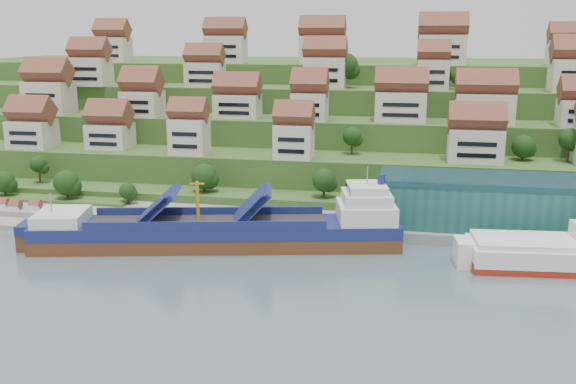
# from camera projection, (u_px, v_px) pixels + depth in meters

# --- Properties ---
(ground) EXTENTS (300.00, 300.00, 0.00)m
(ground) POSITION_uv_depth(u_px,v_px,m) (260.00, 249.00, 123.17)
(ground) COLOR slate
(ground) RESTS_ON ground
(quay) EXTENTS (180.00, 14.00, 2.20)m
(quay) POSITION_uv_depth(u_px,v_px,m) (369.00, 227.00, 133.64)
(quay) COLOR gray
(quay) RESTS_ON ground
(pebble_beach) EXTENTS (45.00, 20.00, 1.00)m
(pebble_beach) POSITION_uv_depth(u_px,v_px,m) (22.00, 214.00, 144.87)
(pebble_beach) COLOR gray
(pebble_beach) RESTS_ON ground
(hillside) EXTENTS (260.00, 128.00, 31.00)m
(hillside) POSITION_uv_depth(u_px,v_px,m) (328.00, 123.00, 219.43)
(hillside) COLOR #2D4C1E
(hillside) RESTS_ON ground
(hillside_village) EXTENTS (156.62, 63.32, 28.92)m
(hillside_village) POSITION_uv_depth(u_px,v_px,m) (311.00, 91.00, 176.50)
(hillside_village) COLOR beige
(hillside_village) RESTS_ON ground
(hillside_trees) EXTENTS (143.54, 62.42, 31.57)m
(hillside_trees) POSITION_uv_depth(u_px,v_px,m) (273.00, 126.00, 163.94)
(hillside_trees) COLOR #1D4015
(hillside_trees) RESTS_ON ground
(warehouse) EXTENTS (60.00, 15.00, 10.00)m
(warehouse) POSITION_uv_depth(u_px,v_px,m) (531.00, 203.00, 128.37)
(warehouse) COLOR #215A57
(warehouse) RESTS_ON quay
(flagpole) EXTENTS (1.28, 0.16, 8.00)m
(flagpole) POSITION_uv_depth(u_px,v_px,m) (359.00, 206.00, 127.82)
(flagpole) COLOR gray
(flagpole) RESTS_ON quay
(beach_huts) EXTENTS (14.40, 3.70, 2.20)m
(beach_huts) POSITION_uv_depth(u_px,v_px,m) (10.00, 209.00, 143.65)
(beach_huts) COLOR white
(beach_huts) RESTS_ON pebble_beach
(cargo_ship) EXTENTS (70.84, 25.10, 15.45)m
(cargo_ship) POSITION_uv_depth(u_px,v_px,m) (228.00, 232.00, 123.85)
(cargo_ship) COLOR #59311B
(cargo_ship) RESTS_ON ground
(second_ship) EXTENTS (30.00, 13.32, 8.46)m
(second_ship) POSITION_uv_depth(u_px,v_px,m) (558.00, 254.00, 112.65)
(second_ship) COLOR maroon
(second_ship) RESTS_ON ground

